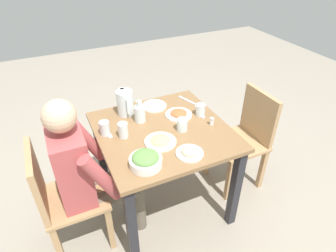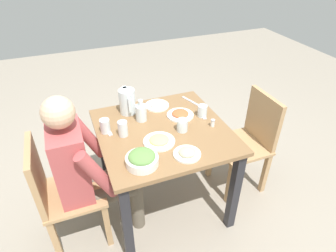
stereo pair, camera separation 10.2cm
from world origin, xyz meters
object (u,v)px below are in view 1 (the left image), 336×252
Objects in this scene: chair_near at (60,195)px; water_glass_center at (105,128)px; plate_fries at (160,141)px; water_glass_near_left at (182,125)px; plate_beans at (190,152)px; oil_carafe at (140,114)px; salad_bowl at (146,160)px; dining_table at (163,144)px; water_glass_near_right at (123,130)px; diner_near at (88,170)px; plate_yoghurt at (154,105)px; plate_rice_curry at (179,114)px; water_pitcher at (125,103)px; salt_shaker at (212,121)px; chair_far at (246,135)px; water_glass_far_right at (200,110)px.

water_glass_center is at bearing 113.58° from chair_near.
water_glass_near_left reaches higher than plate_fries.
oil_carafe is at bearing -163.12° from plate_beans.
salad_bowl is 1.13× the size of plate_beans.
water_glass_center is at bearing -106.61° from dining_table.
water_glass_near_right is (-0.09, -0.39, 0.01)m from water_glass_near_left.
plate_beans is at bearing 86.29° from salad_bowl.
water_glass_near_right is 0.22m from oil_carafe.
diner_near reaches higher than chair_near.
oil_carafe is (-0.48, -0.15, 0.04)m from plate_beans.
diner_near reaches higher than dining_table.
water_glass_near_left is at bearing 8.01° from plate_yoghurt.
plate_rice_curry is at bearing 134.32° from salad_bowl.
water_pitcher reaches higher than oil_carafe.
salad_bowl is 3.61× the size of salt_shaker.
plate_beans is at bearing -17.01° from water_glass_near_left.
chair_near reaches higher than water_glass_center.
diner_near is 5.51× the size of plate_fries.
water_glass_center is (-0.13, -1.13, 0.31)m from chair_far.
chair_far is at bearing 87.27° from water_glass_near_right.
oil_carafe reaches higher than plate_yoghurt.
diner_near reaches higher than plate_beans.
water_glass_near_right is (-0.34, -0.31, 0.04)m from plate_beans.
dining_table is 4.56× the size of salad_bowl.
salt_shaker is at bearing 34.23° from plate_yoghurt.
chair_far is 9.83× the size of water_glass_near_left.
chair_far is at bearing 91.50° from diner_near.
chair_near is 0.64m from salad_bowl.
dining_table is at bearing -80.26° from water_glass_far_right.
plate_yoghurt is (-0.44, 0.14, 0.00)m from plate_fries.
water_glass_near_left is 0.24m from water_glass_far_right.
water_glass_far_right is (-0.12, 0.21, 0.00)m from water_glass_near_left.
water_pitcher reaches higher than chair_far.
salt_shaker is (0.20, 0.72, -0.02)m from water_glass_center.
salad_bowl is 0.67m from water_glass_far_right.
chair_near is 0.94m from plate_yoghurt.
salt_shaker is at bearing 109.47° from salad_bowl.
water_glass_center is at bearing -135.50° from plate_beans.
plate_yoghurt is 1.76× the size of water_glass_near_right.
plate_rice_curry is (-0.12, 0.18, 0.14)m from dining_table.
plate_fries is 0.46m from plate_yoghurt.
dining_table is 0.42m from salad_bowl.
water_glass_near_left is 0.81× the size of water_glass_near_right.
salad_bowl is at bearing -74.38° from chair_far.
water_pitcher is 0.45m from plate_fries.
plate_fries is at bearing 83.35° from chair_near.
water_glass_near_right is at bearing -129.36° from plate_fries.
salad_bowl is 0.59m from plate_rice_curry.
salad_bowl is 0.43m from water_glass_near_left.
dining_table is 4.26× the size of plate_fries.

